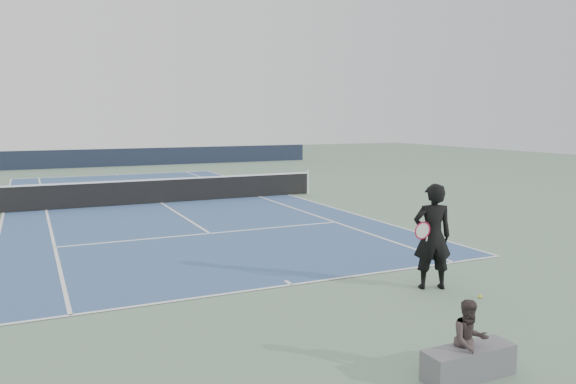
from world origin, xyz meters
name	(u,v)px	position (x,y,z in m)	size (l,w,h in m)	color
ground	(161,203)	(0.00, 0.00, 0.00)	(80.00, 80.00, 0.00)	slate
court_surface	(161,203)	(0.00, 0.00, 0.01)	(10.97, 23.77, 0.01)	#375584
tennis_net	(161,190)	(0.00, 0.00, 0.50)	(12.90, 0.10, 1.07)	silver
windscreen_far	(103,158)	(0.00, 17.88, 0.60)	(30.00, 0.25, 1.20)	black
tennis_player	(432,236)	(2.38, -13.20, 1.03)	(0.93, 0.79, 2.06)	black
tennis_ball	(480,296)	(2.80, -14.08, 0.04)	(0.07, 0.07, 0.07)	#CCD92C
spectator_bench	(469,351)	(0.35, -16.43, 0.35)	(1.31, 0.64, 1.07)	slate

